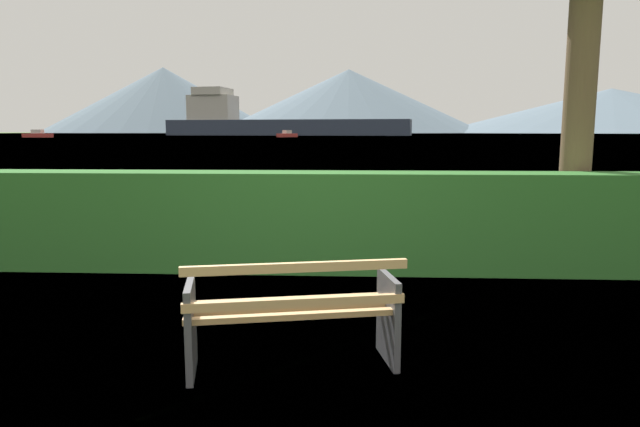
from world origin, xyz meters
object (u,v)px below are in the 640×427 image
tender_far (38,135)px  cargo_ship_large (269,122)px  park_bench (293,314)px  sailboat_mid (349,133)px  fishing_boat_near (287,135)px

tender_far → cargo_ship_large: bearing=56.2°
park_bench → cargo_ship_large: cargo_ship_large is taller
cargo_ship_large → tender_far: (-53.46, -79.91, -4.71)m
sailboat_mid → tender_far: bearing=-129.4°
cargo_ship_large → sailboat_mid: cargo_ship_large is taller
cargo_ship_large → sailboat_mid: size_ratio=12.07×
park_bench → sailboat_mid: 255.20m
tender_far → sailboat_mid: bearing=50.6°
cargo_ship_large → tender_far: bearing=-123.8°
fishing_boat_near → park_bench: bearing=-83.8°
cargo_ship_large → tender_far: size_ratio=12.22×
park_bench → tender_far: tender_far is taller
tender_far → park_bench: bearing=-60.1°
sailboat_mid → fishing_boat_near: bearing=-100.9°
fishing_boat_near → sailboat_mid: (18.21, 94.27, 0.07)m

